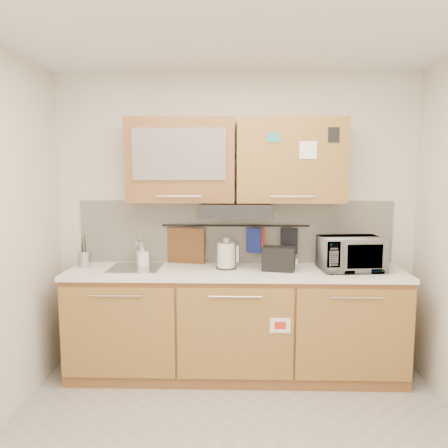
{
  "coord_description": "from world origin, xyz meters",
  "views": [
    {
      "loc": [
        0.0,
        -2.41,
        1.74
      ],
      "look_at": [
        -0.09,
        1.05,
        1.32
      ],
      "focal_mm": 35.0,
      "sensor_mm": 36.0,
      "label": 1
    }
  ],
  "objects": [
    {
      "name": "ceiling",
      "position": [
        0.0,
        0.0,
        2.6
      ],
      "size": [
        3.2,
        3.2,
        0.0
      ],
      "primitive_type": "plane",
      "rotation": [
        3.14,
        0.0,
        0.0
      ],
      "color": "white",
      "rests_on": "wall_back"
    },
    {
      "name": "wall_back",
      "position": [
        0.0,
        1.5,
        1.3
      ],
      "size": [
        3.2,
        0.0,
        3.2
      ],
      "primitive_type": "plane",
      "rotation": [
        1.57,
        0.0,
        0.0
      ],
      "color": "silver",
      "rests_on": "ground"
    },
    {
      "name": "base_cabinet",
      "position": [
        0.0,
        1.19,
        0.41
      ],
      "size": [
        2.8,
        0.64,
        0.88
      ],
      "color": "brown",
      "rests_on": "floor"
    },
    {
      "name": "countertop",
      "position": [
        0.0,
        1.19,
        0.9
      ],
      "size": [
        2.82,
        0.62,
        0.04
      ],
      "primitive_type": "cube",
      "color": "white",
      "rests_on": "base_cabinet"
    },
    {
      "name": "backsplash",
      "position": [
        0.0,
        1.49,
        1.2
      ],
      "size": [
        2.8,
        0.02,
        0.56
      ],
      "primitive_type": "cube",
      "color": "silver",
      "rests_on": "countertop"
    },
    {
      "name": "upper_cabinets",
      "position": [
        -0.0,
        1.32,
        1.83
      ],
      "size": [
        1.82,
        0.37,
        0.7
      ],
      "color": "brown",
      "rests_on": "wall_back"
    },
    {
      "name": "range_hood",
      "position": [
        0.0,
        1.25,
        1.42
      ],
      "size": [
        0.6,
        0.46,
        0.1
      ],
      "primitive_type": "cube",
      "color": "black",
      "rests_on": "upper_cabinets"
    },
    {
      "name": "sink",
      "position": [
        -0.85,
        1.21,
        0.92
      ],
      "size": [
        0.42,
        0.4,
        0.26
      ],
      "color": "silver",
      "rests_on": "countertop"
    },
    {
      "name": "utensil_rail",
      "position": [
        0.0,
        1.45,
        1.26
      ],
      "size": [
        1.3,
        0.02,
        0.02
      ],
      "primitive_type": "cylinder",
      "rotation": [
        0.0,
        1.57,
        0.0
      ],
      "color": "black",
      "rests_on": "backsplash"
    },
    {
      "name": "utensil_crock",
      "position": [
        -1.3,
        1.26,
        0.99
      ],
      "size": [
        0.14,
        0.14,
        0.28
      ],
      "rotation": [
        0.0,
        0.0,
        0.36
      ],
      "color": "#AFAFB4",
      "rests_on": "countertop"
    },
    {
      "name": "kettle",
      "position": [
        -0.08,
        1.23,
        1.03
      ],
      "size": [
        0.2,
        0.19,
        0.27
      ],
      "rotation": [
        0.0,
        0.0,
        0.29
      ],
      "color": "silver",
      "rests_on": "countertop"
    },
    {
      "name": "toaster",
      "position": [
        0.36,
        1.16,
        1.02
      ],
      "size": [
        0.29,
        0.21,
        0.2
      ],
      "rotation": [
        0.0,
        0.0,
        -0.22
      ],
      "color": "black",
      "rests_on": "countertop"
    },
    {
      "name": "microwave",
      "position": [
        0.96,
        1.19,
        1.06
      ],
      "size": [
        0.54,
        0.4,
        0.28
      ],
      "primitive_type": "imported",
      "rotation": [
        0.0,
        0.0,
        0.11
      ],
      "color": "#999999",
      "rests_on": "countertop"
    },
    {
      "name": "soap_bottle",
      "position": [
        -0.81,
        1.3,
        1.02
      ],
      "size": [
        0.12,
        0.12,
        0.19
      ],
      "primitive_type": "imported",
      "rotation": [
        0.0,
        0.0,
        0.46
      ],
      "color": "#999999",
      "rests_on": "countertop"
    },
    {
      "name": "cutting_board",
      "position": [
        -0.44,
        1.44,
        1.03
      ],
      "size": [
        0.34,
        0.09,
        0.42
      ],
      "primitive_type": "cube",
      "rotation": [
        0.0,
        0.0,
        -0.2
      ],
      "color": "brown",
      "rests_on": "utensil_rail"
    },
    {
      "name": "oven_mitt",
      "position": [
        0.17,
        1.44,
        1.13
      ],
      "size": [
        0.13,
        0.08,
        0.22
      ],
      "primitive_type": "cube",
      "rotation": [
        0.0,
        0.0,
        -0.4
      ],
      "color": "navy",
      "rests_on": "utensil_rail"
    },
    {
      "name": "dark_pouch",
      "position": [
        0.48,
        1.44,
        1.13
      ],
      "size": [
        0.15,
        0.07,
        0.23
      ],
      "primitive_type": "cube",
      "rotation": [
        0.0,
        0.0,
        -0.21
      ],
      "color": "black",
      "rests_on": "utensil_rail"
    },
    {
      "name": "pot_holder",
      "position": [
        0.19,
        1.44,
        1.16
      ],
      "size": [
        0.13,
        0.05,
        0.16
      ],
      "primitive_type": "cube",
      "rotation": [
        0.0,
        0.0,
        -0.23
      ],
      "color": "#A82E16",
      "rests_on": "utensil_rail"
    }
  ]
}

